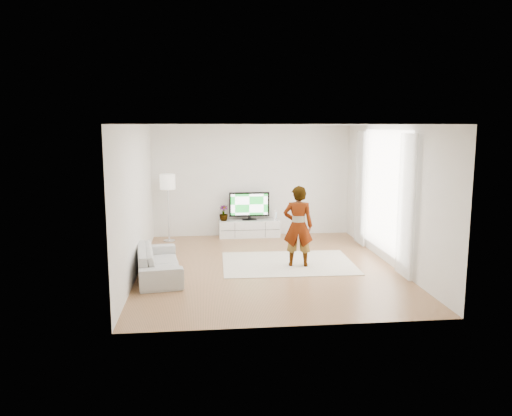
{
  "coord_description": "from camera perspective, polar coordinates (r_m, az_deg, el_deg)",
  "views": [
    {
      "loc": [
        -1.24,
        -9.54,
        2.78
      ],
      "look_at": [
        -0.18,
        0.4,
        1.13
      ],
      "focal_mm": 35.0,
      "sensor_mm": 36.0,
      "label": 1
    }
  ],
  "objects": [
    {
      "name": "player",
      "position": [
        9.91,
        4.83,
        -2.07
      ],
      "size": [
        0.65,
        0.49,
        1.61
      ],
      "primitive_type": "imported",
      "rotation": [
        0.0,
        0.0,
        2.95
      ],
      "color": "#334772",
      "rests_on": "rug"
    },
    {
      "name": "wall_right",
      "position": [
        10.34,
        15.16,
        1.38
      ],
      "size": [
        0.02,
        6.0,
        2.8
      ],
      "primitive_type": "cube",
      "color": "white",
      "rests_on": "floor"
    },
    {
      "name": "rug",
      "position": [
        10.27,
        3.66,
        -6.3
      ],
      "size": [
        2.69,
        1.97,
        0.01
      ],
      "primitive_type": "cube",
      "rotation": [
        0.0,
        0.0,
        -0.02
      ],
      "color": "beige",
      "rests_on": "floor"
    },
    {
      "name": "ceiling",
      "position": [
        9.62,
        1.31,
        9.5
      ],
      "size": [
        6.0,
        6.0,
        0.0
      ],
      "primitive_type": "plane",
      "color": "white",
      "rests_on": "wall_back"
    },
    {
      "name": "wall_back",
      "position": [
        12.67,
        -0.46,
        3.13
      ],
      "size": [
        5.0,
        0.02,
        2.8
      ],
      "primitive_type": "cube",
      "color": "white",
      "rests_on": "floor"
    },
    {
      "name": "game_console",
      "position": [
        12.64,
        2.25,
        -0.81
      ],
      "size": [
        0.08,
        0.18,
        0.23
      ],
      "rotation": [
        0.0,
        0.0,
        -0.17
      ],
      "color": "white",
      "rests_on": "media_console"
    },
    {
      "name": "window",
      "position": [
        10.6,
        14.49,
        1.88
      ],
      "size": [
        0.01,
        2.6,
        2.5
      ],
      "primitive_type": "cube",
      "color": "white",
      "rests_on": "wall_right"
    },
    {
      "name": "curtain_far",
      "position": [
        11.8,
        11.9,
        2.22
      ],
      "size": [
        0.04,
        0.7,
        2.6
      ],
      "primitive_type": "cube",
      "color": "white",
      "rests_on": "floor"
    },
    {
      "name": "floor",
      "position": [
        10.01,
        1.25,
        -6.74
      ],
      "size": [
        6.0,
        6.0,
        0.0
      ],
      "primitive_type": "plane",
      "color": "#A9724C",
      "rests_on": "ground"
    },
    {
      "name": "curtain_near",
      "position": [
        9.39,
        16.77,
        0.22
      ],
      "size": [
        0.04,
        0.7,
        2.6
      ],
      "primitive_type": "cube",
      "color": "white",
      "rests_on": "floor"
    },
    {
      "name": "floor_lamp",
      "position": [
        12.15,
        -10.06,
        2.63
      ],
      "size": [
        0.36,
        0.36,
        1.63
      ],
      "color": "silver",
      "rests_on": "floor"
    },
    {
      "name": "sofa",
      "position": [
        9.5,
        -11.06,
        -6.04
      ],
      "size": [
        1.0,
        2.01,
        0.56
      ],
      "primitive_type": "imported",
      "rotation": [
        0.0,
        0.0,
        1.71
      ],
      "color": "#BABAB5",
      "rests_on": "floor"
    },
    {
      "name": "wall_front",
      "position": [
        6.8,
        4.53,
        -2.36
      ],
      "size": [
        5.0,
        0.02,
        2.8
      ],
      "primitive_type": "cube",
      "color": "white",
      "rests_on": "floor"
    },
    {
      "name": "potted_plant",
      "position": [
        12.5,
        -3.72,
        -0.58
      ],
      "size": [
        0.24,
        0.24,
        0.39
      ],
      "primitive_type": "imported",
      "rotation": [
        0.0,
        0.0,
        0.13
      ],
      "color": "#3F7238",
      "rests_on": "media_console"
    },
    {
      "name": "wall_left",
      "position": [
        9.72,
        -13.5,
        0.96
      ],
      "size": [
        0.02,
        6.0,
        2.8
      ],
      "primitive_type": "cube",
      "color": "white",
      "rests_on": "floor"
    },
    {
      "name": "media_console",
      "position": [
        12.62,
        -0.76,
        -2.35
      ],
      "size": [
        1.53,
        0.43,
        0.43
      ],
      "color": "silver",
      "rests_on": "floor"
    },
    {
      "name": "television",
      "position": [
        12.54,
        -0.78,
        0.35
      ],
      "size": [
        1.01,
        0.2,
        0.71
      ],
      "color": "black",
      "rests_on": "media_console"
    }
  ]
}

